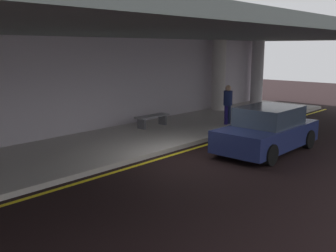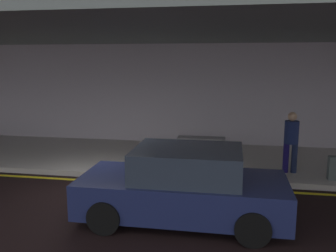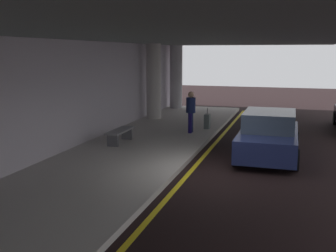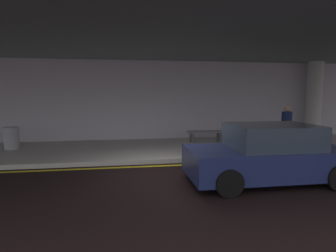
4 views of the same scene
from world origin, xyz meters
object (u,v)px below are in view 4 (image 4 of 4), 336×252
at_px(bench_metal, 205,134).
at_px(trash_bin_steel, 12,138).
at_px(suitcase_upright_primary, 319,142).
at_px(car_navy, 268,155).
at_px(traveler_with_luggage, 286,124).
at_px(support_column_left_mid, 314,100).

relative_size(bench_metal, trash_bin_steel, 1.88).
bearing_deg(suitcase_upright_primary, car_navy, -161.08).
bearing_deg(car_navy, traveler_with_luggage, -131.78).
relative_size(suitcase_upright_primary, trash_bin_steel, 1.06).
height_order(car_navy, trash_bin_steel, car_navy).
xyz_separation_m(support_column_left_mid, traveler_with_luggage, (-3.05, -2.64, -0.86)).
relative_size(support_column_left_mid, car_navy, 0.89).
relative_size(support_column_left_mid, traveler_with_luggage, 2.17).
bearing_deg(bench_metal, traveler_with_luggage, -37.25).
bearing_deg(support_column_left_mid, traveler_with_luggage, -139.07).
distance_m(bench_metal, trash_bin_steel, 7.84).
distance_m(car_navy, trash_bin_steel, 9.33).
xyz_separation_m(support_column_left_mid, car_navy, (-5.55, -5.89, -1.26)).
bearing_deg(bench_metal, suitcase_upright_primary, -33.68).
distance_m(support_column_left_mid, car_navy, 8.19).
bearing_deg(trash_bin_steel, traveler_with_luggage, -8.98).
height_order(bench_metal, trash_bin_steel, trash_bin_steel).
distance_m(suitcase_upright_primary, bench_metal, 4.42).
distance_m(support_column_left_mid, trash_bin_steel, 13.61).
height_order(traveler_with_luggage, trash_bin_steel, traveler_with_luggage).
distance_m(traveler_with_luggage, suitcase_upright_primary, 1.33).
bearing_deg(support_column_left_mid, car_navy, -133.32).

